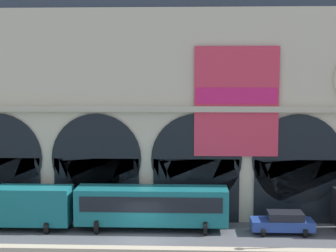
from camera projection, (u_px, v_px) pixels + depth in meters
name	position (u px, v px, depth m)	size (l,w,h in m)	color
ground_plane	(140.00, 242.00, 34.72)	(200.00, 200.00, 0.00)	#54565B
station_building	(149.00, 92.00, 40.74)	(39.78, 4.54, 20.57)	beige
box_truck_midwest	(21.00, 206.00, 37.54)	(7.50, 2.91, 3.12)	black
bus_center	(152.00, 206.00, 37.36)	(11.00, 3.25, 3.10)	#19727A
car_mideast	(283.00, 222.00, 36.55)	(4.40, 2.22, 1.55)	#28479E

